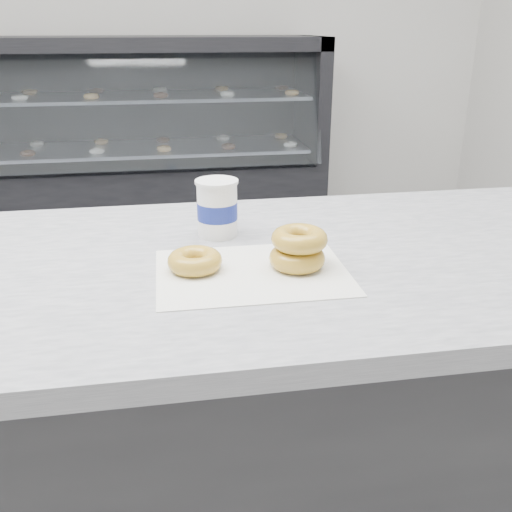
{
  "coord_description": "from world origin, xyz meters",
  "views": [
    {
      "loc": [
        0.17,
        -1.6,
        1.31
      ],
      "look_at": [
        0.33,
        -0.67,
        0.93
      ],
      "focal_mm": 40.0,
      "sensor_mm": 36.0,
      "label": 1
    }
  ],
  "objects_px": {
    "display_case": "(133,162)",
    "donut_stack": "(298,248)",
    "counter": "(97,462)",
    "donut_single": "(195,261)",
    "coffee_cup": "(217,207)"
  },
  "relations": [
    {
      "from": "display_case",
      "to": "coffee_cup",
      "type": "bearing_deg",
      "value": -83.79
    },
    {
      "from": "display_case",
      "to": "coffee_cup",
      "type": "height_order",
      "value": "display_case"
    },
    {
      "from": "counter",
      "to": "donut_single",
      "type": "bearing_deg",
      "value": -12.4
    },
    {
      "from": "donut_single",
      "to": "donut_stack",
      "type": "distance_m",
      "value": 0.19
    },
    {
      "from": "coffee_cup",
      "to": "donut_single",
      "type": "bearing_deg",
      "value": -114.41
    },
    {
      "from": "display_case",
      "to": "donut_stack",
      "type": "xyz_separation_m",
      "value": [
        0.41,
        -2.79,
        0.45
      ]
    },
    {
      "from": "display_case",
      "to": "donut_single",
      "type": "xyz_separation_m",
      "value": [
        0.22,
        -2.77,
        0.43
      ]
    },
    {
      "from": "counter",
      "to": "coffee_cup",
      "type": "distance_m",
      "value": 0.6
    },
    {
      "from": "counter",
      "to": "display_case",
      "type": "bearing_deg",
      "value": 90.0
    },
    {
      "from": "coffee_cup",
      "to": "donut_stack",
      "type": "bearing_deg",
      "value": -63.54
    },
    {
      "from": "coffee_cup",
      "to": "display_case",
      "type": "bearing_deg",
      "value": 90.34
    },
    {
      "from": "counter",
      "to": "donut_stack",
      "type": "height_order",
      "value": "donut_stack"
    },
    {
      "from": "donut_stack",
      "to": "counter",
      "type": "bearing_deg",
      "value": 170.76
    },
    {
      "from": "counter",
      "to": "donut_single",
      "type": "xyz_separation_m",
      "value": [
        0.22,
        -0.05,
        0.47
      ]
    },
    {
      "from": "donut_single",
      "to": "coffee_cup",
      "type": "bearing_deg",
      "value": 71.46
    }
  ]
}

